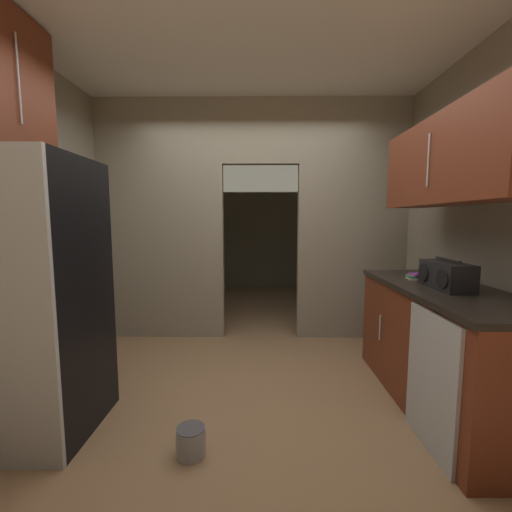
{
  "coord_description": "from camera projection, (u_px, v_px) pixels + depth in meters",
  "views": [
    {
      "loc": [
        0.09,
        -2.46,
        1.4
      ],
      "look_at": [
        0.05,
        0.86,
        1.03
      ],
      "focal_mm": 23.27,
      "sensor_mm": 36.0,
      "label": 1
    }
  ],
  "objects": [
    {
      "name": "lower_cabinet_run",
      "position": [
        442.0,
        347.0,
        2.47
      ],
      "size": [
        0.68,
        1.71,
        0.91
      ],
      "color": "maroon",
      "rests_on": "ground"
    },
    {
      "name": "refrigerator",
      "position": [
        33.0,
        298.0,
        2.13
      ],
      "size": [
        0.72,
        0.76,
        1.79
      ],
      "color": "black",
      "rests_on": "ground"
    },
    {
      "name": "adjoining_room_shell",
      "position": [
        255.0,
        221.0,
        5.87
      ],
      "size": [
        3.58,
        2.95,
        2.76
      ],
      "color": "gray",
      "rests_on": "ground"
    },
    {
      "name": "kitchen_overhead_slab",
      "position": [
        249.0,
        50.0,
        2.72
      ],
      "size": [
        3.98,
        6.87,
        0.06
      ],
      "primitive_type": "cube",
      "color": "silver"
    },
    {
      "name": "kitchen_partition",
      "position": [
        250.0,
        215.0,
        3.86
      ],
      "size": [
        3.58,
        0.12,
        2.76
      ],
      "color": "gray",
      "rests_on": "ground"
    },
    {
      "name": "book_stack",
      "position": [
        416.0,
        276.0,
        2.74
      ],
      "size": [
        0.14,
        0.15,
        0.05
      ],
      "color": "beige",
      "rests_on": "lower_cabinet_run"
    },
    {
      "name": "paint_can",
      "position": [
        191.0,
        441.0,
        1.97
      ],
      "size": [
        0.17,
        0.17,
        0.17
      ],
      "color": "#99999E",
      "rests_on": "ground"
    },
    {
      "name": "upper_cabinet_counterside",
      "position": [
        454.0,
        160.0,
        2.32
      ],
      "size": [
        0.36,
        1.54,
        0.61
      ],
      "color": "maroon"
    },
    {
      "name": "boombox",
      "position": [
        446.0,
        275.0,
        2.36
      ],
      "size": [
        0.2,
        0.43,
        0.22
      ],
      "color": "black",
      "rests_on": "lower_cabinet_run"
    },
    {
      "name": "ground",
      "position": [
        248.0,
        399.0,
        2.6
      ],
      "size": [
        20.0,
        20.0,
        0.0
      ],
      "primitive_type": "plane",
      "color": "#93704C"
    },
    {
      "name": "dishwasher",
      "position": [
        431.0,
        382.0,
        2.0
      ],
      "size": [
        0.02,
        0.56,
        0.85
      ],
      "color": "#B7BABC",
      "rests_on": "ground"
    }
  ]
}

